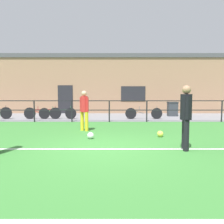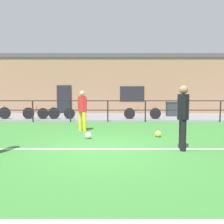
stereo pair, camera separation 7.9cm
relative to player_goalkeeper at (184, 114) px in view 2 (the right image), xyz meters
name	(u,v)px [view 2 (the right image)]	position (x,y,z in m)	size (l,w,h in m)	color
ground	(105,149)	(-2.15, 0.16, -1.02)	(60.00, 44.00, 0.04)	#387A33
field_line_touchline	(105,149)	(-2.15, 0.09, -1.00)	(36.00, 0.11, 0.00)	white
field_line_hash	(95,222)	(-2.15, -3.61, -1.00)	(36.00, 0.11, 0.00)	white
pavement_strip	(109,117)	(-2.15, 8.66, -0.99)	(48.00, 5.00, 0.02)	slate
perimeter_fence	(109,108)	(-2.15, 6.16, -0.25)	(36.07, 0.07, 1.15)	black
clubhouse_facade	(110,84)	(-2.15, 12.36, 1.22)	(28.00, 2.56, 4.43)	#A37A5B
player_goalkeeper	(184,114)	(0.00, 0.00, 0.00)	(0.31, 0.48, 1.76)	black
player_winger	(83,108)	(-3.13, 3.23, -0.07)	(0.38, 0.30, 1.64)	gold
soccer_ball_match	(89,135)	(-2.73, 1.55, -0.89)	(0.22, 0.22, 0.22)	white
soccer_ball_spare	(159,134)	(-0.30, 1.88, -0.89)	(0.22, 0.22, 0.22)	#E5E04C
bicycle_parked_0	(42,113)	(-6.07, 7.36, -0.63)	(2.17, 0.04, 0.77)	black
bicycle_parked_1	(57,113)	(-5.19, 7.36, -0.64)	(2.20, 0.04, 0.74)	black
bicycle_parked_2	(143,113)	(-0.15, 7.36, -0.64)	(2.16, 0.04, 0.75)	black
trash_bin_0	(172,109)	(1.97, 9.09, -0.51)	(0.65, 0.55, 0.94)	#33383D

